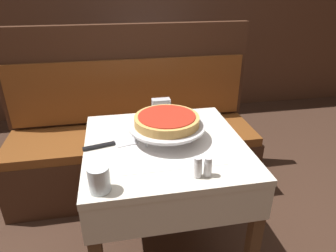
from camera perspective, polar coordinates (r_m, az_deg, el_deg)
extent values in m
cube|color=beige|center=(1.39, -0.62, -3.73)|extent=(0.73, 0.73, 0.03)
cube|color=white|center=(1.38, -0.62, -3.15)|extent=(0.45, 0.45, 0.00)
cube|color=beige|center=(1.44, -0.60, -7.05)|extent=(0.73, 0.73, 0.16)
cube|color=#4C331E|center=(1.47, 15.74, -21.45)|extent=(0.05, 0.05, 0.71)
cube|color=#4C331E|center=(1.86, -12.63, -9.46)|extent=(0.05, 0.05, 0.71)
cube|color=#4C331E|center=(1.93, 7.46, -7.49)|extent=(0.05, 0.05, 0.71)
cube|color=#194799|center=(2.90, -2.71, 12.22)|extent=(0.71, 0.71, 0.03)
cube|color=white|center=(2.90, -2.72, 12.53)|extent=(0.44, 0.44, 0.00)
cube|color=#194799|center=(2.92, -2.68, 10.74)|extent=(0.71, 0.71, 0.13)
cube|color=#4C331E|center=(2.69, -8.32, 2.58)|extent=(0.05, 0.05, 0.70)
cube|color=#4C331E|center=(2.78, 4.94, 3.57)|extent=(0.05, 0.05, 0.70)
cube|color=#4C331E|center=(3.29, -8.94, 6.94)|extent=(0.05, 0.05, 0.70)
cube|color=#4C331E|center=(3.36, 2.08, 7.68)|extent=(0.05, 0.05, 0.70)
cube|color=#3D2316|center=(2.23, -6.24, -7.11)|extent=(1.73, 0.51, 0.40)
cube|color=brown|center=(2.11, -6.54, -1.94)|extent=(1.69, 0.50, 0.06)
cube|color=#3D2316|center=(2.18, -7.54, 9.65)|extent=(1.73, 0.06, 0.70)
cube|color=brown|center=(2.17, -7.31, 6.71)|extent=(1.66, 0.02, 0.45)
cube|color=#4C2D1E|center=(3.34, -7.62, 22.22)|extent=(6.00, 0.04, 2.40)
cylinder|color=#ADADB2|center=(1.51, -1.06, 0.72)|extent=(0.01, 0.01, 0.06)
cylinder|color=#ADADB2|center=(1.34, -4.18, -2.92)|extent=(0.01, 0.01, 0.06)
cylinder|color=#ADADB2|center=(1.37, 4.54, -2.13)|extent=(0.01, 0.01, 0.06)
cylinder|color=#ADADB2|center=(1.39, -0.23, -0.42)|extent=(0.24, 0.24, 0.01)
cylinder|color=silver|center=(1.39, -0.23, -0.19)|extent=(0.35, 0.35, 0.01)
cylinder|color=silver|center=(1.38, -0.23, 0.10)|extent=(0.36, 0.36, 0.01)
cylinder|color=tan|center=(1.37, -0.23, 1.06)|extent=(0.30, 0.30, 0.04)
cylinder|color=#B22819|center=(1.36, -0.23, 1.88)|extent=(0.26, 0.26, 0.01)
cube|color=#BCBCC1|center=(1.40, -8.10, -2.94)|extent=(0.12, 0.11, 0.00)
cube|color=black|center=(1.38, -13.00, -3.75)|extent=(0.15, 0.05, 0.01)
cylinder|color=silver|center=(1.09, -12.99, -9.80)|extent=(0.08, 0.08, 0.10)
cylinder|color=silver|center=(1.15, 5.67, -8.14)|extent=(0.03, 0.03, 0.06)
cylinder|color=#B7B7BC|center=(1.12, 5.76, -6.40)|extent=(0.03, 0.03, 0.02)
cylinder|color=silver|center=(1.16, 7.59, -7.99)|extent=(0.03, 0.03, 0.06)
cylinder|color=#B7B7BC|center=(1.14, 7.70, -6.39)|extent=(0.03, 0.03, 0.02)
cube|color=#B2B2B7|center=(1.65, -1.32, 3.69)|extent=(0.10, 0.05, 0.09)
cube|color=black|center=(2.89, -2.47, 12.82)|extent=(0.13, 0.13, 0.03)
cylinder|color=black|center=(2.87, -2.50, 14.33)|extent=(0.01, 0.01, 0.13)
cylinder|color=gold|center=(2.92, -2.62, 14.22)|extent=(0.04, 0.04, 0.10)
cylinder|color=#99194C|center=(2.85, -3.19, 13.92)|extent=(0.04, 0.04, 0.10)
cylinder|color=white|center=(2.86, -1.66, 14.00)|extent=(0.04, 0.04, 0.10)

